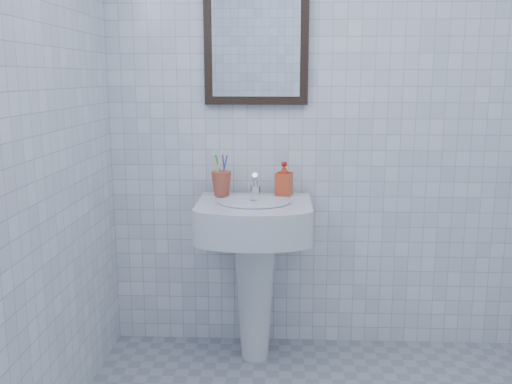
{
  "coord_description": "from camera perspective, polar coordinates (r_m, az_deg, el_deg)",
  "views": [
    {
      "loc": [
        -0.25,
        -1.62,
        1.38
      ],
      "look_at": [
        -0.35,
        0.86,
        0.87
      ],
      "focal_mm": 40.0,
      "sensor_mm": 36.0,
      "label": 1
    }
  ],
  "objects": [
    {
      "name": "soap_dispenser",
      "position": [
        2.76,
        2.82,
        1.35
      ],
      "size": [
        0.09,
        0.09,
        0.16
      ],
      "primitive_type": "imported",
      "rotation": [
        0.0,
        0.0,
        -0.26
      ],
      "color": "red",
      "rests_on": "washbasin"
    },
    {
      "name": "washbasin",
      "position": [
        2.74,
        -0.15,
        -6.14
      ],
      "size": [
        0.53,
        0.39,
        0.81
      ],
      "color": "white",
      "rests_on": "ground"
    },
    {
      "name": "faucet",
      "position": [
        2.75,
        -0.07,
        0.6
      ],
      "size": [
        0.05,
        0.11,
        0.12
      ],
      "color": "silver",
      "rests_on": "washbasin"
    },
    {
      "name": "wall_mirror",
      "position": [
        2.81,
        0.02,
        15.05
      ],
      "size": [
        0.5,
        0.04,
        0.62
      ],
      "color": "black",
      "rests_on": "wall_back"
    },
    {
      "name": "wall_back",
      "position": [
        2.84,
        7.54,
        8.86
      ],
      "size": [
        2.2,
        0.02,
        2.5
      ],
      "primitive_type": "cube",
      "color": "white",
      "rests_on": "ground"
    },
    {
      "name": "toothbrush_cup",
      "position": [
        2.77,
        -3.48,
        0.85
      ],
      "size": [
        0.1,
        0.1,
        0.12
      ],
      "primitive_type": null,
      "rotation": [
        0.0,
        0.0,
        0.04
      ],
      "color": "#B24631",
      "rests_on": "washbasin"
    }
  ]
}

